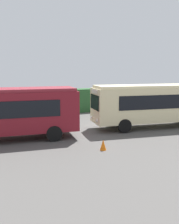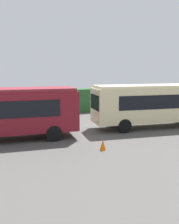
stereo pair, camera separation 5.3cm
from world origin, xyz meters
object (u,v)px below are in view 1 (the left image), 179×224
Objects in this scene: traffic_cone at (103,145)px; bus_cream at (156,103)px; bus_maroon at (8,111)px; person_far at (34,119)px.

bus_cream is at bearing 27.50° from traffic_cone.
person_far is at bearing 50.72° from bus_maroon.
traffic_cone is (-6.49, -3.38, -1.58)m from bus_cream.
bus_maroon reaches higher than bus_cream.
bus_maroon is 5.30× the size of person_far.
person_far is (-8.70, 2.98, -1.00)m from bus_cream.
bus_cream is (10.79, -1.12, -0.00)m from bus_maroon.
person_far is 2.81× the size of traffic_cone.
bus_maroon is at bearing 4.99° from bus_cream.
person_far is 6.76m from traffic_cone.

